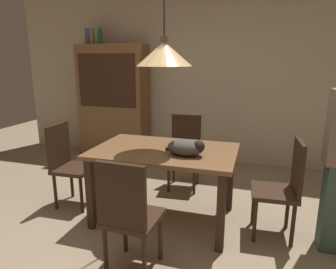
% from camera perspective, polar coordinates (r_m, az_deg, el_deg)
% --- Properties ---
extents(ground, '(10.00, 10.00, 0.00)m').
position_cam_1_polar(ground, '(2.81, -5.33, -20.94)').
color(ground, '#998466').
extents(back_wall, '(6.40, 0.10, 2.90)m').
position_cam_1_polar(back_wall, '(4.86, 6.38, 12.03)').
color(back_wall, beige).
rests_on(back_wall, ground).
extents(dining_table, '(1.40, 0.90, 0.75)m').
position_cam_1_polar(dining_table, '(2.99, -0.66, -4.65)').
color(dining_table, brown).
rests_on(dining_table, ground).
extents(chair_far_back, '(0.43, 0.43, 0.93)m').
position_cam_1_polar(chair_far_back, '(3.85, 3.21, -2.60)').
color(chair_far_back, '#382316').
rests_on(chair_far_back, ground).
extents(chair_left_side, '(0.41, 0.41, 0.93)m').
position_cam_1_polar(chair_left_side, '(3.53, -18.49, -4.85)').
color(chair_left_side, '#382316').
rests_on(chair_left_side, ground).
extents(chair_right_side, '(0.42, 0.42, 0.93)m').
position_cam_1_polar(chair_right_side, '(2.93, 21.15, -8.90)').
color(chair_right_side, '#382316').
rests_on(chair_right_side, ground).
extents(chair_near_front, '(0.42, 0.42, 0.93)m').
position_cam_1_polar(chair_near_front, '(2.30, -7.59, -14.57)').
color(chair_near_front, '#382316').
rests_on(chair_near_front, ground).
extents(cat_sleeping, '(0.39, 0.22, 0.16)m').
position_cam_1_polar(cat_sleeping, '(2.76, 3.58, -2.45)').
color(cat_sleeping, '#4C4742').
rests_on(cat_sleeping, dining_table).
extents(pendant_lamp, '(0.52, 0.52, 1.30)m').
position_cam_1_polar(pendant_lamp, '(2.84, -0.72, 15.13)').
color(pendant_lamp, '#E5B775').
extents(hutch_bookcase, '(1.12, 0.45, 1.85)m').
position_cam_1_polar(hutch_bookcase, '(5.04, -10.19, 5.56)').
color(hutch_bookcase, brown).
rests_on(hutch_bookcase, ground).
extents(book_yellow_short, '(0.04, 0.20, 0.18)m').
position_cam_1_polar(book_yellow_short, '(5.22, -15.09, 17.16)').
color(book_yellow_short, gold).
rests_on(book_yellow_short, hutch_bookcase).
extents(book_blue_wide, '(0.06, 0.24, 0.24)m').
position_cam_1_polar(book_blue_wide, '(5.18, -14.47, 17.55)').
color(book_blue_wide, '#384C93').
rests_on(book_blue_wide, hutch_bookcase).
extents(book_brown_thick, '(0.06, 0.24, 0.22)m').
position_cam_1_polar(book_brown_thick, '(5.15, -13.72, 17.52)').
color(book_brown_thick, brown).
rests_on(book_brown_thick, hutch_bookcase).
extents(book_green_slim, '(0.03, 0.20, 0.26)m').
position_cam_1_polar(book_green_slim, '(5.12, -13.11, 17.79)').
color(book_green_slim, '#427A4C').
rests_on(book_green_slim, hutch_bookcase).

